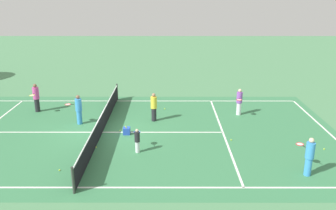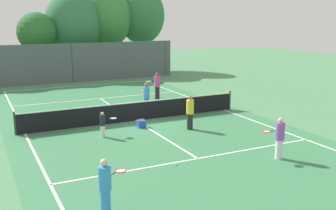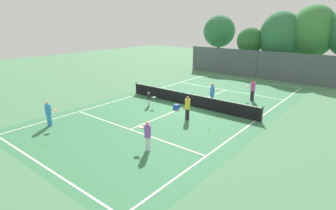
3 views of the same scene
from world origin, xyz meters
The scene contains 24 objects.
ground_plane centered at (0.00, 0.00, 0.00)m, with size 80.00×80.00×0.00m, color #4C8456.
court_surface centered at (0.00, 0.00, 0.00)m, with size 13.00×25.00×0.01m.
tennis_net centered at (0.00, 0.00, 0.51)m, with size 11.90×0.10×1.10m.
perimeter_fence centered at (0.00, 14.00, 1.60)m, with size 18.00×0.12×3.20m.
tree_0 centered at (-2.23, 16.78, 4.03)m, with size 3.34×3.34×5.72m.
tree_1 centered at (-7.50, 18.27, 5.03)m, with size 4.42×4.42×7.27m.
tree_2 centered at (4.38, 18.89, 5.25)m, with size 5.10×5.42×8.32m.
tree_4 centered at (1.08, 17.88, 4.66)m, with size 4.96×5.07×7.64m.
player_0 centered at (1.25, 1.50, 0.87)m, with size 0.37×0.93×1.68m.
player_1 centered at (-4.51, -9.18, 0.85)m, with size 0.92×0.63×1.65m.
player_2 centered at (3.35, 4.60, 0.91)m, with size 0.94×0.38×1.77m.
player_3 centered at (-2.37, -2.07, 0.61)m, with size 0.83×0.36×1.16m.
player_4 centered at (2.76, -7.74, 0.84)m, with size 0.93×0.50×1.62m.
player_5 centered at (1.74, -2.68, 0.85)m, with size 0.35×0.35×1.65m.
ball_crate centered at (-0.23, -1.33, 0.18)m, with size 0.38×0.35×0.43m.
tennis_ball_0 centered at (-1.06, -6.67, 0.03)m, with size 0.07×0.07×0.07m, color #CCE533.
tennis_ball_1 centered at (-4.18, 1.05, 0.03)m, with size 0.07×0.07×0.07m, color #CCE533.
tennis_ball_2 centered at (1.25, 9.25, 0.03)m, with size 0.07×0.07×0.07m, color #CCE533.
tennis_ball_3 centered at (-1.11, 7.26, 0.03)m, with size 0.07×0.07×0.07m, color #CCE533.
tennis_ball_4 centered at (-1.92, -0.04, 0.03)m, with size 0.07×0.07×0.07m, color #CCE533.
tennis_ball_5 centered at (-0.12, 0.35, 0.03)m, with size 0.07×0.07×0.07m, color #CCE533.
tennis_ball_6 centered at (3.78, -3.28, 0.03)m, with size 0.07×0.07×0.07m, color #CCE533.
tennis_ball_7 centered at (0.19, -0.93, 0.03)m, with size 0.07×0.07×0.07m, color #CCE533.
tennis_ball_8 centered at (-2.11, -10.90, 0.03)m, with size 0.07×0.07×0.07m, color #CCE533.
Camera 3 is at (11.57, -17.00, 6.48)m, focal length 28.74 mm.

